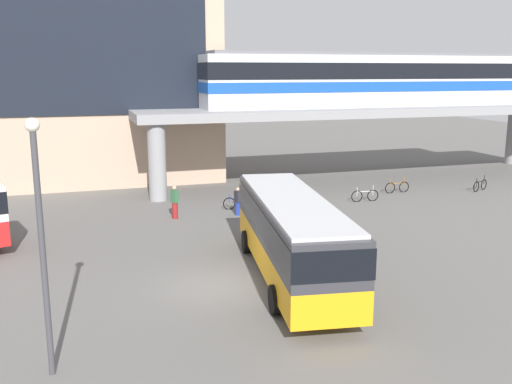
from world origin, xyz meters
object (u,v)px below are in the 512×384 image
bicycle_brown (397,187)px  pedestrian_at_kerb (238,202)px  bicycle_black (480,185)px  bicycle_red (248,197)px  station_building (23,51)px  bicycle_silver (365,196)px  bicycle_blue (238,203)px  pedestrian_waiting_near_stop (175,203)px  bicycle_green (289,197)px  train (370,79)px  bus_main (292,230)px

bicycle_brown → pedestrian_at_kerb: (-11.70, -2.50, 0.37)m
bicycle_black → bicycle_red: same height
station_building → bicycle_red: bearing=-47.2°
bicycle_silver → bicycle_blue: bearing=176.1°
bicycle_blue → pedestrian_at_kerb: bearing=-106.7°
bicycle_red → pedestrian_at_kerb: bearing=-118.2°
pedestrian_waiting_near_stop → bicycle_blue: bearing=15.2°
station_building → bicycle_green: size_ratio=16.10×
station_building → bicycle_black: size_ratio=16.23×
pedestrian_at_kerb → pedestrian_waiting_near_stop: (-3.47, 0.34, 0.14)m
bicycle_silver → bicycle_green: (-4.58, 1.14, 0.00)m
bicycle_black → bicycle_green: bearing=177.2°
pedestrian_at_kerb → bicycle_green: bearing=27.5°
train → bicycle_silver: (-3.80, -6.73, -6.97)m
bicycle_brown → pedestrian_at_kerb: bearing=-167.9°
bicycle_silver → bicycle_green: same height
pedestrian_at_kerb → bicycle_red: bearing=61.8°
bicycle_silver → pedestrian_at_kerb: (-8.42, -0.85, 0.37)m
bicycle_black → pedestrian_waiting_near_stop: bearing=-177.2°
bicycle_blue → bicycle_silver: 8.02m
bicycle_black → bicycle_silver: size_ratio=0.93×
bus_main → pedestrian_at_kerb: bearing=85.4°
bicycle_silver → bus_main: bearing=-129.8°
bicycle_black → pedestrian_at_kerb: 17.42m
bus_main → bicycle_green: size_ratio=6.76×
bicycle_blue → bicycle_brown: size_ratio=1.00×
train → bicycle_black: 10.68m
bicycle_silver → pedestrian_at_kerb: size_ratio=1.14×
bus_main → bicycle_silver: bearing=50.2°
bicycle_brown → bicycle_green: size_ratio=1.07×
bicycle_brown → bicycle_blue: bearing=-174.4°
pedestrian_at_kerb → pedestrian_waiting_near_stop: pedestrian_waiting_near_stop is taller
bicycle_green → bicycle_red: bearing=165.3°
bicycle_black → station_building: bearing=152.1°
train → bicycle_green: train is taller
bus_main → bicycle_silver: bus_main is taller
bicycle_blue → bicycle_black: 16.94m
bicycle_red → train: bearing=24.6°
bicycle_blue → pedestrian_at_kerb: 1.50m
station_building → bicycle_black: station_building is taller
bicycle_blue → bicycle_brown: 11.33m
bicycle_black → bus_main: bearing=-147.5°
train → bus_main: size_ratio=2.19×
pedestrian_at_kerb → station_building: bearing=124.8°
bicycle_black → bicycle_green: same height
bicycle_green → bicycle_blue: bearing=-170.0°
bicycle_red → station_building: bearing=132.8°
station_building → pedestrian_waiting_near_stop: size_ratio=14.74×
bus_main → bicycle_red: bus_main is taller
bicycle_red → bicycle_black: bearing=-4.6°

